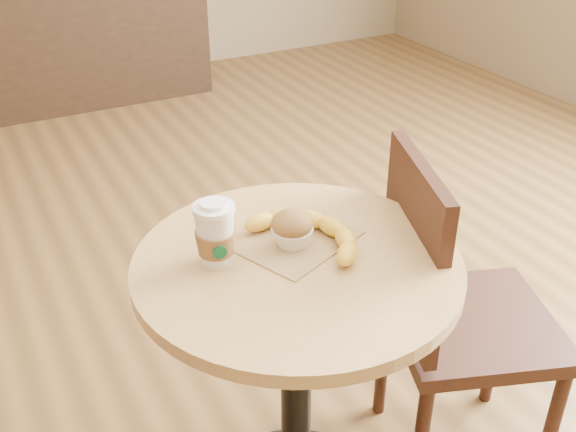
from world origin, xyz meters
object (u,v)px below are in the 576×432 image
object	(u,v)px
banana	(308,236)
cafe_table	(296,346)
coffee_cup	(215,236)
muffin	(292,229)
chair_right	(451,311)

from	to	relation	value
banana	cafe_table	bearing A→B (deg)	-162.51
coffee_cup	muffin	xyz separation A→B (m)	(0.16, -0.02, -0.02)
coffee_cup	chair_right	bearing A→B (deg)	0.76
chair_right	muffin	size ratio (longest dim) A/B	10.11
cafe_table	coffee_cup	world-z (taller)	coffee_cup
muffin	banana	size ratio (longest dim) A/B	0.33
muffin	coffee_cup	bearing A→B (deg)	174.08
cafe_table	muffin	xyz separation A→B (m)	(0.01, 0.05, 0.27)
chair_right	muffin	bearing A→B (deg)	98.51
cafe_table	banana	size ratio (longest dim) A/B	2.81
cafe_table	banana	bearing A→B (deg)	39.83
chair_right	banana	xyz separation A→B (m)	(-0.37, 0.07, 0.28)
coffee_cup	banana	distance (m)	0.20
coffee_cup	muffin	size ratio (longest dim) A/B	1.56
banana	muffin	bearing A→B (deg)	135.17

